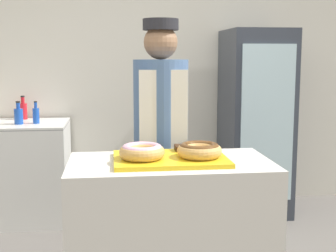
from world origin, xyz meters
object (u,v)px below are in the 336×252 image
(chest_freezer, at_px, (10,172))
(beverage_fridge, at_px, (255,122))
(bottle_blue_b, at_px, (19,115))
(brownie_back_left, at_px, (150,149))
(brownie_back_right, at_px, (184,148))
(donut_chocolate_glaze, at_px, (199,150))
(bottle_blue, at_px, (36,115))
(serving_tray, at_px, (170,159))
(donut_light_glaze, at_px, (142,151))
(bottle_red, at_px, (23,110))
(baker_person, at_px, (161,140))

(chest_freezer, bearing_deg, beverage_fridge, -0.17)
(bottle_blue_b, bearing_deg, brownie_back_left, -55.78)
(brownie_back_right, relative_size, bottle_blue_b, 0.49)
(donut_chocolate_glaze, bearing_deg, bottle_blue, 123.38)
(serving_tray, relative_size, donut_light_glaze, 2.51)
(donut_light_glaze, xyz_separation_m, brownie_back_left, (0.06, 0.19, -0.03))
(brownie_back_right, height_order, beverage_fridge, beverage_fridge)
(brownie_back_right, distance_m, bottle_red, 2.20)
(serving_tray, bearing_deg, chest_freezer, 125.34)
(baker_person, xyz_separation_m, chest_freezer, (-1.24, 1.13, -0.46))
(donut_light_glaze, distance_m, chest_freezer, 2.13)
(brownie_back_left, bearing_deg, donut_light_glaze, -106.88)
(brownie_back_right, distance_m, baker_person, 0.46)
(brownie_back_left, xyz_separation_m, bottle_blue_b, (-1.02, 1.50, 0.02))
(beverage_fridge, bearing_deg, bottle_blue, -178.85)
(donut_light_glaze, xyz_separation_m, chest_freezer, (-1.07, 1.76, -0.52))
(chest_freezer, relative_size, bottle_blue_b, 5.12)
(brownie_back_left, distance_m, brownie_back_right, 0.20)
(chest_freezer, xyz_separation_m, bottle_red, (0.09, 0.25, 0.52))
(serving_tray, xyz_separation_m, donut_light_glaze, (-0.16, -0.03, 0.05))
(brownie_back_right, bearing_deg, beverage_fridge, 59.50)
(beverage_fridge, distance_m, bottle_blue, 2.00)
(brownie_back_left, relative_size, brownie_back_right, 1.00)
(serving_tray, xyz_separation_m, bottle_blue, (-0.97, 1.69, 0.05))
(serving_tray, relative_size, chest_freezer, 0.60)
(serving_tray, distance_m, bottle_blue, 1.95)
(bottle_blue, bearing_deg, brownie_back_right, -54.88)
(brownie_back_left, distance_m, bottle_blue_b, 1.81)
(beverage_fridge, distance_m, chest_freezer, 2.29)
(brownie_back_left, height_order, bottle_red, bottle_red)
(bottle_blue_b, bearing_deg, bottle_red, 93.41)
(serving_tray, relative_size, beverage_fridge, 0.36)
(bottle_blue, distance_m, bottle_blue_b, 0.15)
(brownie_back_left, distance_m, baker_person, 0.46)
(beverage_fridge, bearing_deg, bottle_red, 173.14)
(chest_freezer, relative_size, bottle_red, 4.66)
(bottle_red, bearing_deg, serving_tray, -60.19)
(serving_tray, xyz_separation_m, baker_person, (0.01, 0.61, -0.01))
(donut_light_glaze, height_order, baker_person, baker_person)
(baker_person, distance_m, bottle_blue_b, 1.55)
(serving_tray, height_order, bottle_red, bottle_red)
(bottle_blue, bearing_deg, bottle_red, 118.51)
(donut_chocolate_glaze, xyz_separation_m, bottle_red, (-1.29, 2.02, 0.00))
(chest_freezer, bearing_deg, bottle_red, 70.26)
(brownie_back_right, height_order, baker_person, baker_person)
(brownie_back_left, height_order, bottle_blue_b, bottle_blue_b)
(donut_chocolate_glaze, bearing_deg, baker_person, 102.64)
(brownie_back_right, height_order, bottle_red, bottle_red)
(donut_light_glaze, bearing_deg, bottle_blue, 115.49)
(donut_light_glaze, xyz_separation_m, beverage_fridge, (1.18, 1.76, -0.11))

